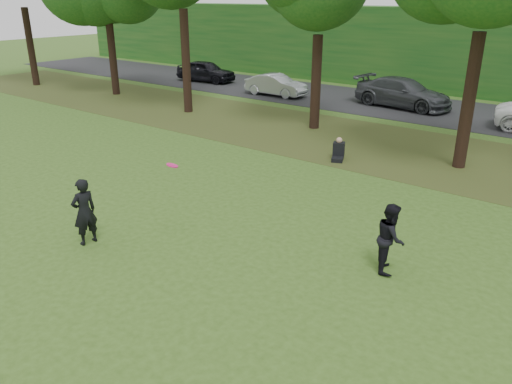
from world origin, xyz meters
TOP-DOWN VIEW (x-y plane):
  - ground at (0.00, 0.00)m, footprint 120.00×120.00m
  - leaf_litter at (0.00, 13.00)m, footprint 60.00×7.00m
  - street at (0.00, 21.00)m, footprint 70.00×7.00m
  - far_hedge at (0.00, 27.00)m, footprint 70.00×3.00m
  - player_left at (-1.46, 0.70)m, footprint 0.47×0.66m
  - player_right at (4.95, 4.02)m, footprint 0.87×0.96m
  - parked_cars at (0.35, 20.19)m, footprint 35.28×3.86m
  - frisbee at (0.47, 1.88)m, footprint 0.34×0.34m
  - seated_person at (0.17, 10.42)m, footprint 0.66×0.83m

SIDE VIEW (x-z plane):
  - ground at x=0.00m, z-range 0.00..0.00m
  - leaf_litter at x=0.00m, z-range 0.00..0.01m
  - street at x=0.00m, z-range 0.00..0.02m
  - seated_person at x=0.17m, z-range -0.10..0.73m
  - parked_cars at x=0.35m, z-range -0.02..1.51m
  - player_right at x=4.95m, z-range 0.00..1.59m
  - player_left at x=-1.46m, z-range 0.00..1.69m
  - frisbee at x=0.47m, z-range 2.05..2.17m
  - far_hedge at x=0.00m, z-range 0.00..5.00m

